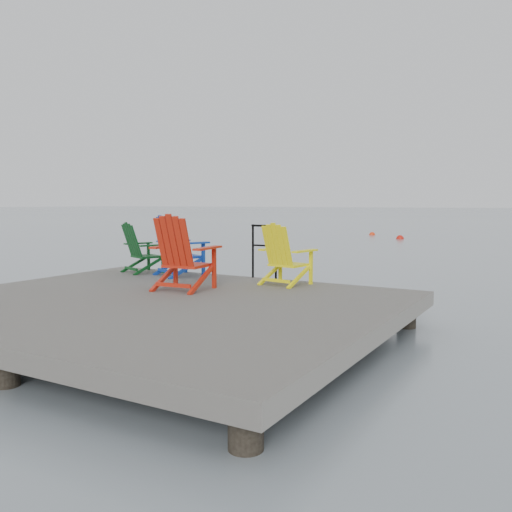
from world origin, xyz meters
The scene contains 9 objects.
ground centered at (0.00, 0.00, 0.00)m, with size 400.00×400.00×0.00m, color slate.
dock centered at (0.00, 0.00, 0.35)m, with size 6.00×5.00×1.40m.
handrail centered at (0.25, 2.45, 1.04)m, with size 0.48×0.04×0.90m.
chair_green centered at (-2.05, 1.99, 0.95)m, with size 0.86×0.82×0.89m.
chair_blue centered at (-1.21, 1.98, 1.01)m, with size 0.99×0.95×1.02m.
chair_red centered at (-0.19, 0.79, 1.04)m, with size 0.91×0.85×1.07m.
chair_yellow centered at (0.86, 1.98, 0.97)m, with size 0.81×0.76×0.93m.
buoy_a centered at (-2.49, 20.94, 0.00)m, with size 0.37×0.37×0.37m, color red.
buoy_b centered at (-4.69, 23.39, 0.00)m, with size 0.33×0.33×0.33m, color red.
Camera 1 is at (4.63, -5.38, 1.76)m, focal length 38.00 mm.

